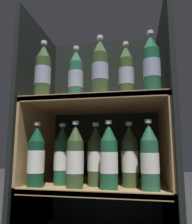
% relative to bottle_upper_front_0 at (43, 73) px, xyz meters
% --- Properties ---
extents(fridge_back_wall, '(0.64, 0.02, 0.99)m').
position_rel_bottle_upper_front_0_xyz_m(fridge_back_wall, '(0.22, 0.35, -0.20)').
color(fridge_back_wall, black).
rests_on(fridge_back_wall, ground_plane).
extents(fridge_side_left, '(0.02, 0.44, 0.99)m').
position_rel_bottle_upper_front_0_xyz_m(fridge_side_left, '(-0.09, 0.15, -0.20)').
color(fridge_side_left, black).
rests_on(fridge_side_left, ground_plane).
extents(fridge_side_right, '(0.02, 0.44, 0.99)m').
position_rel_bottle_upper_front_0_xyz_m(fridge_side_right, '(0.53, 0.15, -0.20)').
color(fridge_side_right, black).
rests_on(fridge_side_right, ground_plane).
extents(shelf_lower, '(0.60, 0.40, 0.23)m').
position_rel_bottle_upper_front_0_xyz_m(shelf_lower, '(0.22, 0.13, -0.52)').
color(shelf_lower, tan).
rests_on(shelf_lower, ground_plane).
extents(shelf_upper, '(0.60, 0.40, 0.58)m').
position_rel_bottle_upper_front_0_xyz_m(shelf_upper, '(0.22, 0.14, -0.28)').
color(shelf_upper, tan).
rests_on(shelf_upper, ground_plane).
extents(bottle_upper_front_0, '(0.07, 0.07, 0.26)m').
position_rel_bottle_upper_front_0_xyz_m(bottle_upper_front_0, '(0.00, 0.00, 0.00)').
color(bottle_upper_front_0, '#384C28').
rests_on(bottle_upper_front_0, shelf_upper).
extents(bottle_upper_front_1, '(0.07, 0.07, 0.26)m').
position_rel_bottle_upper_front_0_xyz_m(bottle_upper_front_1, '(0.25, -0.00, 0.00)').
color(bottle_upper_front_1, '#384C28').
rests_on(bottle_upper_front_1, shelf_upper).
extents(bottle_upper_front_2, '(0.07, 0.07, 0.26)m').
position_rel_bottle_upper_front_0_xyz_m(bottle_upper_front_2, '(0.46, 0.00, 0.00)').
color(bottle_upper_front_2, '#1E5638').
rests_on(bottle_upper_front_2, shelf_upper).
extents(bottle_upper_back_0, '(0.07, 0.07, 0.26)m').
position_rel_bottle_upper_front_0_xyz_m(bottle_upper_back_0, '(0.12, 0.08, 0.00)').
color(bottle_upper_back_0, '#285B42').
rests_on(bottle_upper_back_0, shelf_upper).
extents(bottle_upper_back_1, '(0.07, 0.07, 0.26)m').
position_rel_bottle_upper_front_0_xyz_m(bottle_upper_back_1, '(0.35, 0.08, 0.00)').
color(bottle_upper_back_1, '#384C28').
rests_on(bottle_upper_back_1, shelf_upper).
extents(bottle_lower_front_0, '(0.07, 0.07, 0.26)m').
position_rel_bottle_upper_front_0_xyz_m(bottle_lower_front_0, '(-0.01, 0.00, -0.36)').
color(bottle_lower_front_0, '#144228').
rests_on(bottle_lower_front_0, shelf_lower).
extents(bottle_lower_front_1, '(0.07, 0.07, 0.26)m').
position_rel_bottle_upper_front_0_xyz_m(bottle_lower_front_1, '(0.15, 0.00, -0.36)').
color(bottle_lower_front_1, '#384C28').
rests_on(bottle_lower_front_1, shelf_lower).
extents(bottle_lower_front_2, '(0.07, 0.07, 0.26)m').
position_rel_bottle_upper_front_0_xyz_m(bottle_lower_front_2, '(0.28, 0.00, -0.36)').
color(bottle_lower_front_2, '#1E5638').
rests_on(bottle_lower_front_2, shelf_lower).
extents(bottle_lower_front_3, '(0.07, 0.07, 0.26)m').
position_rel_bottle_upper_front_0_xyz_m(bottle_lower_front_3, '(0.43, 0.00, -0.36)').
color(bottle_lower_front_3, '#285B42').
rests_on(bottle_lower_front_3, shelf_lower).
extents(bottle_lower_back_0, '(0.07, 0.07, 0.26)m').
position_rel_bottle_upper_front_0_xyz_m(bottle_lower_back_0, '(0.07, 0.08, -0.36)').
color(bottle_lower_back_0, '#1E5638').
rests_on(bottle_lower_back_0, shelf_lower).
extents(bottle_lower_back_1, '(0.07, 0.07, 0.26)m').
position_rel_bottle_upper_front_0_xyz_m(bottle_lower_back_1, '(0.22, 0.08, -0.36)').
color(bottle_lower_back_1, '#384C28').
rests_on(bottle_lower_back_1, shelf_lower).
extents(bottle_lower_back_2, '(0.07, 0.07, 0.26)m').
position_rel_bottle_upper_front_0_xyz_m(bottle_lower_back_2, '(0.36, 0.08, -0.36)').
color(bottle_lower_back_2, '#384C28').
rests_on(bottle_lower_back_2, shelf_lower).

